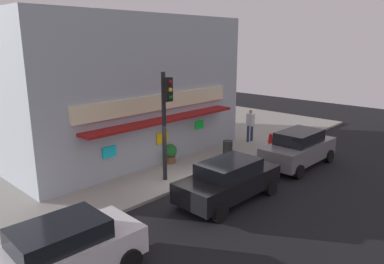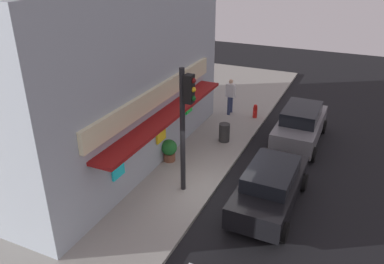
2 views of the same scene
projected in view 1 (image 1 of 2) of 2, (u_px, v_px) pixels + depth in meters
name	position (u px, v px, depth m)	size (l,w,h in m)	color
ground_plane	(187.00, 187.00, 15.03)	(49.26, 49.26, 0.00)	black
sidewalk	(102.00, 154.00, 19.18)	(32.84, 12.55, 0.13)	gray
corner_building	(104.00, 84.00, 19.64)	(11.91, 9.81, 6.96)	#9EA8B2
traffic_light	(166.00, 112.00, 14.77)	(0.32, 0.58, 4.56)	black
fire_hydrant	(270.00, 140.00, 20.46)	(0.47, 0.23, 0.73)	red
trash_can	(228.00, 149.00, 18.49)	(0.49, 0.49, 0.85)	#2D2D2D
pedestrian	(250.00, 124.00, 21.20)	(0.53, 0.58, 1.90)	navy
potted_plant_by_doorway	(170.00, 153.00, 17.57)	(0.66, 0.66, 0.93)	brown
parked_car_grey	(299.00, 148.00, 17.45)	(4.43, 2.04, 1.73)	slate
parked_car_white	(61.00, 252.00, 9.01)	(4.15, 2.12, 1.57)	silver
parked_car_black	(229.00, 180.00, 13.66)	(4.42, 2.06, 1.56)	black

